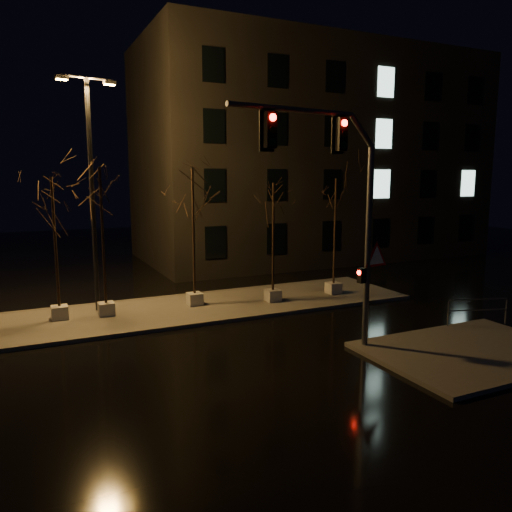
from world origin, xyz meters
TOP-DOWN VIEW (x-y plane):
  - ground at (0.00, 0.00)m, footprint 90.00×90.00m
  - median at (0.00, 6.00)m, footprint 22.00×5.00m
  - sidewalk_corner at (7.50, -3.50)m, footprint 7.00×5.00m
  - building at (14.00, 18.00)m, footprint 25.00×12.00m
  - tree_1 at (-4.99, 6.49)m, footprint 1.80×1.80m
  - tree_2 at (-3.15, 6.25)m, footprint 1.80×1.80m
  - tree_3 at (0.82, 6.32)m, footprint 1.80×1.80m
  - tree_4 at (4.40, 5.41)m, footprint 1.80×1.80m
  - tree_5 at (7.90, 5.50)m, footprint 1.80×1.80m
  - traffic_signal_mast at (3.24, -1.68)m, footprint 6.41×0.94m
  - streetlight_main at (-3.36, 7.29)m, footprint 2.48×0.75m
  - guard_rail_a at (10.00, -1.50)m, footprint 2.36×0.83m

SIDE VIEW (x-z plane):
  - ground at x=0.00m, z-range 0.00..0.00m
  - median at x=0.00m, z-range 0.00..0.15m
  - sidewalk_corner at x=7.50m, z-range 0.00..0.15m
  - guard_rail_a at x=10.00m, z-range 0.31..1.39m
  - tree_4 at x=4.40m, z-range 1.63..7.35m
  - tree_5 at x=7.90m, z-range 1.68..7.60m
  - tree_1 at x=-4.99m, z-range 1.70..7.70m
  - tree_3 at x=0.82m, z-range 1.79..8.15m
  - tree_2 at x=-3.15m, z-range 1.81..8.21m
  - traffic_signal_mast at x=3.24m, z-range 1.38..9.26m
  - streetlight_main at x=-3.36m, z-range 0.92..10.86m
  - building at x=14.00m, z-range 0.00..15.00m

